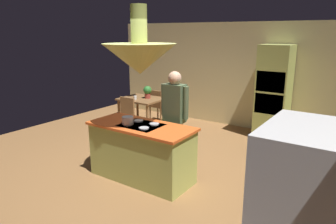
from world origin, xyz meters
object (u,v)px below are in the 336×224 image
at_px(chair_by_back_wall, 157,104).
at_px(potted_plant_on_table, 147,91).
at_px(oven_tower, 273,92).
at_px(cup_on_table, 135,98).
at_px(chair_facing_island, 125,114).
at_px(cooking_pot_on_cooktop, 128,120).
at_px(kitchen_island, 142,152).
at_px(person_at_island, 175,114).
at_px(dining_table, 142,103).

bearing_deg(chair_by_back_wall, potted_plant_on_table, 101.76).
height_order(oven_tower, cup_on_table, oven_tower).
bearing_deg(chair_facing_island, cup_on_table, 94.77).
distance_m(oven_tower, cooking_pot_on_cooktop, 3.60).
distance_m(chair_by_back_wall, cup_on_table, 0.89).
height_order(oven_tower, chair_by_back_wall, oven_tower).
xyz_separation_m(chair_by_back_wall, potted_plant_on_table, (0.11, -0.55, 0.42)).
bearing_deg(kitchen_island, person_at_island, 73.06).
relative_size(chair_by_back_wall, potted_plant_on_table, 2.90).
bearing_deg(kitchen_island, cup_on_table, 132.49).
bearing_deg(person_at_island, cooking_pot_on_cooktop, -114.63).
xyz_separation_m(kitchen_island, cup_on_table, (-1.74, 1.89, 0.35)).
distance_m(chair_by_back_wall, cooking_pot_on_cooktop, 3.28).
relative_size(chair_facing_island, chair_by_back_wall, 1.00).
bearing_deg(oven_tower, potted_plant_on_table, -158.43).
distance_m(person_at_island, cooking_pot_on_cooktop, 0.86).
xyz_separation_m(dining_table, potted_plant_on_table, (0.11, 0.08, 0.28)).
distance_m(kitchen_island, person_at_island, 0.86).
height_order(oven_tower, potted_plant_on_table, oven_tower).
xyz_separation_m(person_at_island, cooking_pot_on_cooktop, (-0.36, -0.78, 0.01)).
bearing_deg(oven_tower, person_at_island, -109.18).
height_order(chair_by_back_wall, potted_plant_on_table, potted_plant_on_table).
relative_size(oven_tower, dining_table, 2.06).
bearing_deg(cup_on_table, cooking_pot_on_cooktop, -52.11).
height_order(kitchen_island, person_at_island, person_at_island).
relative_size(oven_tower, potted_plant_on_table, 6.86).
xyz_separation_m(person_at_island, cup_on_table, (-1.93, 1.24, -0.17)).
distance_m(chair_by_back_wall, potted_plant_on_table, 0.70).
height_order(potted_plant_on_table, cup_on_table, potted_plant_on_table).
relative_size(person_at_island, chair_by_back_wall, 1.95).
bearing_deg(dining_table, oven_tower, 22.20).
relative_size(dining_table, chair_facing_island, 1.15).
relative_size(chair_facing_island, potted_plant_on_table, 2.90).
relative_size(chair_by_back_wall, cup_on_table, 9.67).
bearing_deg(chair_by_back_wall, cup_on_table, 87.56).
relative_size(kitchen_island, cup_on_table, 19.00).
distance_m(dining_table, cup_on_table, 0.26).
xyz_separation_m(potted_plant_on_table, cup_on_table, (-0.15, -0.29, -0.12)).
xyz_separation_m(dining_table, chair_facing_island, (0.00, -0.63, -0.14)).
relative_size(chair_facing_island, cooking_pot_on_cooktop, 4.83).
xyz_separation_m(chair_by_back_wall, cup_on_table, (-0.04, -0.84, 0.30)).
height_order(potted_plant_on_table, cooking_pot_on_cooktop, potted_plant_on_table).
bearing_deg(dining_table, cup_on_table, -99.84).
height_order(person_at_island, chair_by_back_wall, person_at_island).
xyz_separation_m(oven_tower, cooking_pot_on_cooktop, (-1.26, -3.37, -0.05)).
distance_m(oven_tower, potted_plant_on_table, 2.89).
bearing_deg(person_at_island, kitchen_island, -106.94).
distance_m(chair_facing_island, chair_by_back_wall, 1.26).
distance_m(kitchen_island, chair_by_back_wall, 3.22).
bearing_deg(kitchen_island, potted_plant_on_table, 126.01).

